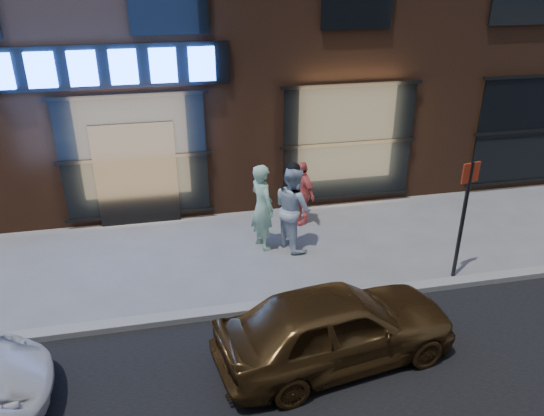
# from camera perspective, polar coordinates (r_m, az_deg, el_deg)

# --- Properties ---
(ground) EXTENTS (90.00, 90.00, 0.00)m
(ground) POSITION_cam_1_polar(r_m,az_deg,el_deg) (9.46, -14.04, -12.16)
(ground) COLOR slate
(ground) RESTS_ON ground
(curb) EXTENTS (60.00, 0.25, 0.12)m
(curb) POSITION_cam_1_polar(r_m,az_deg,el_deg) (9.43, -14.08, -11.87)
(curb) COLOR gray
(curb) RESTS_ON ground
(man_bowtie) EXTENTS (0.66, 0.80, 1.87)m
(man_bowtie) POSITION_cam_1_polar(r_m,az_deg,el_deg) (11.02, -1.05, 0.12)
(man_bowtie) COLOR #A7DCAF
(man_bowtie) RESTS_ON ground
(man_cap) EXTENTS (0.94, 1.07, 1.84)m
(man_cap) POSITION_cam_1_polar(r_m,az_deg,el_deg) (11.03, 2.26, 0.02)
(man_cap) COLOR white
(man_cap) RESTS_ON ground
(passerby) EXTENTS (0.67, 0.96, 1.51)m
(passerby) POSITION_cam_1_polar(r_m,az_deg,el_deg) (12.15, 3.19, 1.66)
(passerby) COLOR #F26963
(passerby) RESTS_ON ground
(gold_sedan) EXTENTS (3.89, 2.05, 1.26)m
(gold_sedan) POSITION_cam_1_polar(r_m,az_deg,el_deg) (8.22, 6.92, -12.49)
(gold_sedan) COLOR brown
(gold_sedan) RESTS_ON ground
(sign_post) EXTENTS (0.38, 0.12, 2.38)m
(sign_post) POSITION_cam_1_polar(r_m,az_deg,el_deg) (10.37, 19.98, -0.16)
(sign_post) COLOR #262628
(sign_post) RESTS_ON ground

